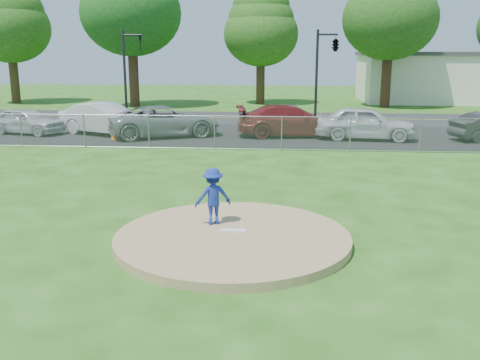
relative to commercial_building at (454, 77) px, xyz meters
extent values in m
plane|color=#1D4C10|center=(-16.00, -28.00, -2.16)|extent=(120.00, 120.00, 0.00)
cylinder|color=#947A51|center=(-16.00, -38.00, -2.06)|extent=(5.40, 5.40, 0.20)
cube|color=white|center=(-16.00, -37.80, -1.94)|extent=(0.60, 0.15, 0.04)
cube|color=gray|center=(-16.00, -26.00, -1.41)|extent=(40.00, 0.06, 1.50)
cube|color=black|center=(-16.00, -21.50, -2.15)|extent=(50.00, 8.00, 0.01)
cube|color=#232426|center=(-16.00, -14.00, -2.16)|extent=(60.00, 7.00, 0.01)
cube|color=beige|center=(0.00, 0.00, -0.16)|extent=(16.00, 9.00, 4.00)
cube|color=#3F3F42|center=(0.00, 0.00, 1.99)|extent=(16.40, 9.40, 0.30)
cylinder|color=#3A2815|center=(-38.00, -5.00, -0.06)|extent=(0.74, 0.74, 4.20)
ellipsoid|color=#204F15|center=(-38.00, -5.00, 4.06)|extent=(6.72, 6.72, 5.71)
ellipsoid|color=#204F15|center=(-38.00, -5.00, 5.23)|extent=(5.91, 5.91, 5.03)
cylinder|color=#3A2215|center=(-27.00, -7.00, 0.29)|extent=(0.78, 0.78, 4.90)
ellipsoid|color=#134A14|center=(-27.00, -7.00, 5.09)|extent=(7.84, 7.84, 6.66)
cylinder|color=#372514|center=(-17.00, -4.00, -0.23)|extent=(0.72, 0.72, 3.85)
ellipsoid|color=#204F15|center=(-17.00, -4.00, 3.54)|extent=(6.16, 6.16, 5.24)
ellipsoid|color=#204F15|center=(-17.00, -4.00, 4.62)|extent=(5.42, 5.42, 4.61)
ellipsoid|color=#204F15|center=(-17.00, -4.00, 5.69)|extent=(4.68, 4.68, 3.98)
cylinder|color=#361F13|center=(-7.00, -6.00, 0.12)|extent=(0.76, 0.76, 4.55)
ellipsoid|color=#1C4913|center=(-7.00, -6.00, 4.57)|extent=(7.28, 7.28, 6.19)
ellipsoid|color=#1C4913|center=(-7.00, -6.00, 5.85)|extent=(6.41, 6.41, 5.45)
cylinder|color=black|center=(-25.00, -16.00, 0.64)|extent=(0.16, 0.16, 5.60)
cylinder|color=black|center=(-24.40, -16.00, 3.14)|extent=(1.20, 0.12, 0.12)
imported|color=black|center=(-23.92, -16.00, 2.64)|extent=(0.16, 0.20, 1.00)
cylinder|color=black|center=(-13.00, -16.00, 0.64)|extent=(0.16, 0.16, 5.60)
cylinder|color=black|center=(-12.40, -16.00, 3.14)|extent=(1.20, 0.12, 0.12)
imported|color=black|center=(-11.92, -16.00, 2.64)|extent=(0.53, 2.48, 1.00)
imported|color=navy|center=(-16.55, -37.26, -1.27)|extent=(1.01, 0.81, 1.37)
cone|color=orange|center=(-23.35, -23.63, -1.76)|extent=(0.40, 0.40, 0.78)
imported|color=#BCBDC2|center=(-28.59, -22.25, -1.45)|extent=(4.38, 2.63, 1.40)
imported|color=silver|center=(-24.34, -22.12, -1.32)|extent=(5.34, 3.67, 1.67)
imported|color=gray|center=(-21.06, -22.51, -1.36)|extent=(6.25, 4.74, 1.58)
imported|color=maroon|center=(-14.57, -21.85, -1.34)|extent=(5.84, 3.08, 1.61)
imported|color=silver|center=(-10.88, -22.62, -1.32)|extent=(5.05, 2.41, 1.67)
camera|label=1|loc=(-14.85, -49.56, 2.10)|focal=40.00mm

